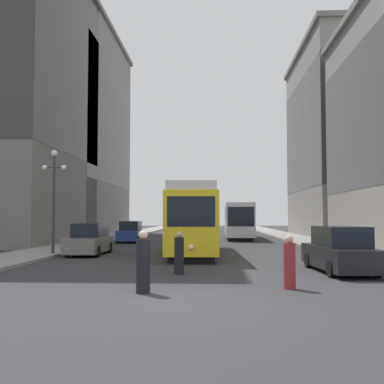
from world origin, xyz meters
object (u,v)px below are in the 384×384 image
Objects in this scene: parked_car_left_mid at (90,240)px; pedestrian_crossing_near at (289,264)px; transit_bus at (238,219)px; pedestrian_on_sidewalk at (179,254)px; parked_car_right_far at (340,251)px; parked_car_left_near at (131,232)px; pedestrian_crossing_far at (143,264)px; streetcar at (192,218)px; lamp_post_left_near at (54,186)px.

pedestrian_crossing_near is (9.52, -11.96, -0.08)m from parked_car_left_mid.
pedestrian_on_sidewalk is (-3.76, -27.84, -1.18)m from transit_bus.
pedestrian_crossing_near is at bearing -48.50° from pedestrian_on_sidewalk.
parked_car_right_far is at bearing -33.30° from parked_car_left_mid.
parked_car_left_mid is at bearing -90.77° from parked_car_left_near.
pedestrian_crossing_far reaches higher than pedestrian_crossing_near.
parked_car_left_mid is 15.28m from pedestrian_crossing_near.
streetcar is 7.55× the size of pedestrian_on_sidewalk.
pedestrian_crossing_near is (9.52, -24.69, -0.08)m from parked_car_left_near.
streetcar is 18.83m from transit_bus.
lamp_post_left_near is at bearing -158.02° from parked_car_left_mid.
pedestrian_on_sidewalk is (5.88, -8.62, -0.08)m from parked_car_left_mid.
parked_car_left_near reaches higher than pedestrian_crossing_far.
lamp_post_left_near is at bearing -163.32° from pedestrian_crossing_far.
pedestrian_crossing_near is at bearing -69.68° from parked_car_left_near.
parked_car_right_far is 16.02m from lamp_post_left_near.
parked_car_left_near is 22.15m from pedestrian_on_sidewalk.
parked_car_left_near is (-9.64, -6.49, -1.10)m from transit_bus.
streetcar is 2.45× the size of parked_car_right_far.
parked_car_right_far is 2.80× the size of pedestrian_crossing_far.
lamp_post_left_near reaches higher than pedestrian_crossing_near.
transit_bus is 23.20m from lamp_post_left_near.
pedestrian_crossing_far is (-4.34, -0.97, 0.08)m from pedestrian_crossing_near.
parked_car_left_near is 2.61× the size of pedestrian_crossing_near.
streetcar reaches higher than pedestrian_on_sidewalk.
pedestrian_crossing_near is at bearing -52.49° from parked_car_left_mid.
pedestrian_crossing_far is at bearing -79.37° from parked_car_left_near.
parked_car_left_near is 12.73m from parked_car_left_mid.
pedestrian_crossing_far is (5.17, -25.66, -0.00)m from parked_car_left_near.
pedestrian_crossing_far reaches higher than pedestrian_on_sidewalk.
pedestrian_crossing_far is at bearing -69.20° from parked_car_left_mid.
transit_bus is 2.37× the size of parked_car_right_far.
transit_bus is 11.68m from parked_car_left_near.
lamp_post_left_near is (-1.90, -0.81, 3.13)m from parked_car_left_mid.
pedestrian_crossing_far is 4.36m from pedestrian_on_sidewalk.
parked_car_left_mid and parked_car_right_far have the same top height.
transit_bus is at bearing 158.51° from pedestrian_crossing_far.
streetcar reaches higher than parked_car_left_mid.
parked_car_left_near is at bearing -62.55° from parked_car_right_far.
parked_car_right_far is (2.57, -26.94, -1.10)m from transit_bus.
parked_car_left_near is at bearing 99.39° from pedestrian_on_sidewalk.
pedestrian_on_sidewalk is at bearing 157.12° from pedestrian_crossing_far.
parked_car_right_far is (12.21, -7.72, 0.00)m from parked_car_left_mid.
parked_car_left_mid is at bearing -171.77° from pedestrian_crossing_far.
parked_car_right_far is at bearing -55.70° from streetcar.
parked_car_right_far is 3.10× the size of pedestrian_crossing_near.
lamp_post_left_near is (-7.07, 12.12, 3.13)m from pedestrian_crossing_far.
streetcar is at bearing 6.27° from parked_car_left_mid.
pedestrian_crossing_far is (-7.04, -5.21, -0.00)m from parked_car_right_far.
transit_bus is at bearing 76.38° from streetcar.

